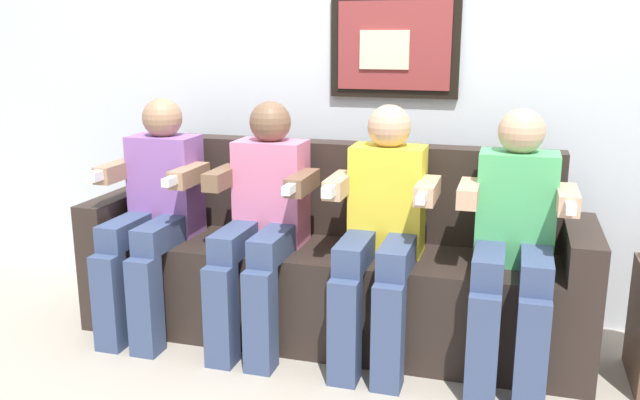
% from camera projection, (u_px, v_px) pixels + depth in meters
% --- Properties ---
extents(ground_plane, '(6.16, 6.16, 0.00)m').
position_uv_depth(ground_plane, '(310.00, 362.00, 2.94)').
color(ground_plane, '#9E9384').
extents(back_wall_assembly, '(4.74, 0.10, 2.60)m').
position_uv_depth(back_wall_assembly, '(356.00, 55.00, 3.34)').
color(back_wall_assembly, silver).
rests_on(back_wall_assembly, ground_plane).
extents(couch, '(2.34, 0.58, 0.90)m').
position_uv_depth(couch, '(331.00, 271.00, 3.17)').
color(couch, '#2D231E').
rests_on(couch, ground_plane).
extents(person_leftmost, '(0.46, 0.56, 1.11)m').
position_uv_depth(person_leftmost, '(154.00, 207.00, 3.17)').
color(person_leftmost, '#8C59A5').
rests_on(person_leftmost, ground_plane).
extents(person_left_center, '(0.46, 0.56, 1.11)m').
position_uv_depth(person_left_center, '(263.00, 216.00, 3.02)').
color(person_left_center, pink).
rests_on(person_left_center, ground_plane).
extents(person_right_center, '(0.46, 0.56, 1.11)m').
position_uv_depth(person_right_center, '(382.00, 225.00, 2.87)').
color(person_right_center, yellow).
rests_on(person_right_center, ground_plane).
extents(person_rightmost, '(0.46, 0.56, 1.11)m').
position_uv_depth(person_rightmost, '(514.00, 236.00, 2.72)').
color(person_rightmost, '#4CB266').
rests_on(person_rightmost, ground_plane).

